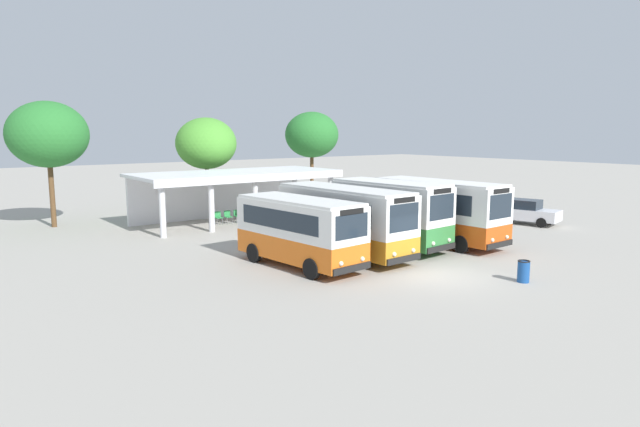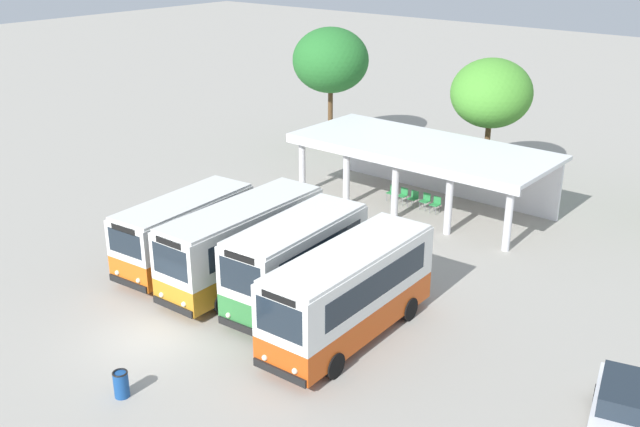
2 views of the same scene
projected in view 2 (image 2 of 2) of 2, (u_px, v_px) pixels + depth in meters
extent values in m
plane|color=#A39E93|center=(151.00, 340.00, 26.36)|extent=(180.00, 180.00, 0.00)
cylinder|color=black|center=(171.00, 280.00, 29.80)|extent=(0.29, 0.92, 0.90)
cylinder|color=black|center=(134.00, 267.00, 30.94)|extent=(0.29, 0.92, 0.90)
cylinder|color=black|center=(237.00, 246.00, 32.93)|extent=(0.29, 0.92, 0.90)
cylinder|color=black|center=(201.00, 236.00, 34.07)|extent=(0.29, 0.92, 0.90)
cube|color=orange|center=(186.00, 247.00, 31.77)|extent=(2.79, 6.77, 1.07)
cube|color=silver|center=(184.00, 219.00, 31.29)|extent=(2.79, 6.77, 1.53)
cube|color=silver|center=(183.00, 201.00, 30.99)|extent=(2.71, 6.56, 0.12)
cube|color=black|center=(128.00, 283.00, 29.36)|extent=(2.14, 0.28, 0.28)
cube|color=#1E2833|center=(125.00, 243.00, 28.76)|extent=(1.84, 0.20, 0.99)
cube|color=black|center=(123.00, 229.00, 28.54)|extent=(1.35, 0.16, 0.24)
cube|color=#1E2833|center=(205.00, 223.00, 30.76)|extent=(0.48, 5.27, 0.84)
cube|color=#1E2833|center=(167.00, 212.00, 31.94)|extent=(0.48, 5.27, 0.84)
sphere|color=#EAEACC|center=(138.00, 280.00, 28.93)|extent=(0.20, 0.20, 0.20)
sphere|color=#EAEACC|center=(117.00, 273.00, 29.58)|extent=(0.20, 0.20, 0.20)
cylinder|color=black|center=(222.00, 301.00, 28.12)|extent=(0.25, 0.91, 0.90)
cylinder|color=black|center=(184.00, 286.00, 29.32)|extent=(0.25, 0.91, 0.90)
cylinder|color=black|center=(301.00, 259.00, 31.70)|extent=(0.25, 0.91, 0.90)
cylinder|color=black|center=(264.00, 247.00, 32.91)|extent=(0.25, 0.91, 0.90)
cube|color=orange|center=(244.00, 262.00, 30.35)|extent=(2.52, 7.90, 1.00)
cube|color=silver|center=(243.00, 231.00, 29.83)|extent=(2.52, 7.90, 1.87)
cube|color=silver|center=(242.00, 208.00, 29.46)|extent=(2.45, 7.67, 0.12)
cube|color=black|center=(173.00, 307.00, 27.57)|extent=(2.13, 0.18, 0.28)
cube|color=#1E2833|center=(170.00, 262.00, 26.93)|extent=(1.83, 0.12, 1.21)
cube|color=black|center=(169.00, 243.00, 26.65)|extent=(1.34, 0.10, 0.24)
cube|color=#1E2833|center=(265.00, 235.00, 29.26)|extent=(0.27, 6.26, 1.03)
cube|color=#1E2833|center=(225.00, 222.00, 30.51)|extent=(0.27, 6.26, 1.03)
sphere|color=#EAEACC|center=(184.00, 304.00, 27.12)|extent=(0.20, 0.20, 0.20)
sphere|color=#EAEACC|center=(162.00, 295.00, 27.81)|extent=(0.20, 0.20, 0.20)
cylinder|color=black|center=(288.00, 324.00, 26.52)|extent=(0.28, 0.91, 0.90)
cylinder|color=black|center=(242.00, 307.00, 27.70)|extent=(0.28, 0.91, 0.90)
cylinder|color=black|center=(349.00, 283.00, 29.59)|extent=(0.28, 0.91, 0.90)
cylinder|color=black|center=(305.00, 269.00, 30.76)|extent=(0.28, 0.91, 0.90)
cube|color=#337F3D|center=(297.00, 283.00, 28.46)|extent=(2.75, 6.67, 1.15)
cube|color=white|center=(297.00, 248.00, 27.90)|extent=(2.75, 6.67, 1.86)
cube|color=white|center=(296.00, 224.00, 27.54)|extent=(2.67, 6.47, 0.12)
cube|color=black|center=(242.00, 328.00, 26.12)|extent=(2.17, 0.26, 0.28)
cube|color=#1E2833|center=(240.00, 277.00, 25.43)|extent=(1.87, 0.18, 1.21)
cube|color=black|center=(239.00, 258.00, 25.15)|extent=(1.37, 0.15, 0.24)
cube|color=#1E2833|center=(322.00, 253.00, 27.35)|extent=(0.41, 5.20, 1.02)
cube|color=#1E2833|center=(275.00, 239.00, 28.57)|extent=(0.41, 5.20, 1.02)
sphere|color=#EAEACC|center=(255.00, 325.00, 25.68)|extent=(0.20, 0.20, 0.20)
sphere|color=#EAEACC|center=(228.00, 315.00, 26.35)|extent=(0.20, 0.20, 0.20)
cylinder|color=black|center=(334.00, 365.00, 24.03)|extent=(0.25, 0.91, 0.90)
cylinder|color=black|center=(283.00, 344.00, 25.27)|extent=(0.25, 0.91, 0.90)
cylinder|color=black|center=(409.00, 309.00, 27.56)|extent=(0.25, 0.91, 0.90)
cylinder|color=black|center=(361.00, 292.00, 28.80)|extent=(0.25, 0.91, 0.90)
cube|color=#D14C14|center=(349.00, 314.00, 26.24)|extent=(2.59, 7.78, 1.07)
cube|color=white|center=(350.00, 278.00, 25.71)|extent=(2.59, 7.78, 1.86)
cube|color=white|center=(350.00, 252.00, 25.34)|extent=(2.51, 7.55, 0.12)
cube|color=black|center=(280.00, 373.00, 23.52)|extent=(2.18, 0.18, 0.28)
cube|color=#1E2833|center=(279.00, 320.00, 22.85)|extent=(1.88, 0.12, 1.21)
cube|color=black|center=(279.00, 298.00, 22.57)|extent=(1.38, 0.10, 0.24)
cube|color=#1E2833|center=(379.00, 284.00, 25.12)|extent=(0.28, 6.16, 1.02)
cube|color=#1E2833|center=(326.00, 267.00, 26.40)|extent=(0.28, 6.16, 1.02)
sphere|color=#EAEACC|center=(295.00, 371.00, 23.05)|extent=(0.20, 0.20, 0.20)
sphere|color=#EAEACC|center=(265.00, 358.00, 23.77)|extent=(0.20, 0.20, 0.20)
cylinder|color=black|center=(597.00, 395.00, 22.75)|extent=(0.33, 0.66, 0.64)
cube|color=silver|center=(624.00, 416.00, 21.19)|extent=(2.73, 4.54, 0.70)
cube|color=#1E2833|center=(628.00, 394.00, 21.13)|extent=(1.98, 2.50, 0.60)
cylinder|color=silver|center=(302.00, 165.00, 40.32)|extent=(0.36, 0.36, 3.20)
cylinder|color=silver|center=(346.00, 176.00, 38.50)|extent=(0.36, 0.36, 3.20)
cylinder|color=silver|center=(395.00, 189.00, 36.68)|extent=(0.36, 0.36, 3.20)
cylinder|color=silver|center=(449.00, 203.00, 34.86)|extent=(0.36, 0.36, 3.20)
cylinder|color=silver|center=(508.00, 218.00, 33.04)|extent=(0.36, 0.36, 3.20)
cube|color=white|center=(446.00, 166.00, 40.25)|extent=(13.10, 0.20, 3.20)
cube|color=white|center=(422.00, 146.00, 37.77)|extent=(13.60, 5.87, 0.20)
cube|color=white|center=(390.00, 163.00, 35.79)|extent=(13.60, 0.10, 0.28)
cylinder|color=slate|center=(392.00, 199.00, 39.35)|extent=(0.03, 0.03, 0.44)
cylinder|color=slate|center=(387.00, 197.00, 39.57)|extent=(0.03, 0.03, 0.44)
cylinder|color=slate|center=(396.00, 197.00, 39.59)|extent=(0.03, 0.03, 0.44)
cylinder|color=slate|center=(391.00, 195.00, 39.81)|extent=(0.03, 0.03, 0.44)
cube|color=#2D8C47|center=(392.00, 193.00, 39.49)|extent=(0.46, 0.46, 0.04)
cube|color=#2D8C47|center=(394.00, 188.00, 39.55)|extent=(0.44, 0.06, 0.40)
cylinder|color=slate|center=(403.00, 202.00, 38.93)|extent=(0.03, 0.03, 0.44)
cylinder|color=slate|center=(397.00, 200.00, 39.15)|extent=(0.03, 0.03, 0.44)
cylinder|color=slate|center=(407.00, 200.00, 39.17)|extent=(0.03, 0.03, 0.44)
cylinder|color=slate|center=(401.00, 198.00, 39.39)|extent=(0.03, 0.03, 0.44)
cube|color=#2D8C47|center=(402.00, 196.00, 39.07)|extent=(0.46, 0.46, 0.04)
cube|color=#2D8C47|center=(404.00, 191.00, 39.13)|extent=(0.44, 0.06, 0.40)
cylinder|color=slate|center=(413.00, 205.00, 38.49)|extent=(0.03, 0.03, 0.44)
cylinder|color=slate|center=(408.00, 203.00, 38.71)|extent=(0.03, 0.03, 0.44)
cylinder|color=slate|center=(417.00, 203.00, 38.74)|extent=(0.03, 0.03, 0.44)
cylinder|color=slate|center=(412.00, 201.00, 38.96)|extent=(0.03, 0.03, 0.44)
cube|color=#2D8C47|center=(413.00, 199.00, 38.64)|extent=(0.46, 0.46, 0.04)
cube|color=#2D8C47|center=(415.00, 194.00, 38.70)|extent=(0.44, 0.06, 0.40)
cylinder|color=slate|center=(425.00, 207.00, 38.14)|extent=(0.03, 0.03, 0.44)
cylinder|color=slate|center=(420.00, 206.00, 38.36)|extent=(0.03, 0.03, 0.44)
cylinder|color=slate|center=(429.00, 205.00, 38.39)|extent=(0.03, 0.03, 0.44)
cylinder|color=slate|center=(423.00, 204.00, 38.61)|extent=(0.03, 0.03, 0.44)
cube|color=#2D8C47|center=(425.00, 201.00, 38.29)|extent=(0.46, 0.46, 0.04)
cube|color=#2D8C47|center=(427.00, 197.00, 38.35)|extent=(0.44, 0.06, 0.40)
cylinder|color=slate|center=(436.00, 211.00, 37.66)|extent=(0.03, 0.03, 0.44)
cylinder|color=slate|center=(430.00, 209.00, 37.88)|extent=(0.03, 0.03, 0.44)
cylinder|color=slate|center=(439.00, 209.00, 37.90)|extent=(0.03, 0.03, 0.44)
cylinder|color=slate|center=(434.00, 207.00, 38.12)|extent=(0.03, 0.03, 0.44)
cube|color=#2D8C47|center=(435.00, 205.00, 37.80)|extent=(0.46, 0.46, 0.04)
cube|color=#2D8C47|center=(437.00, 200.00, 37.87)|extent=(0.44, 0.06, 0.40)
cylinder|color=brown|center=(486.00, 152.00, 42.18)|extent=(0.32, 0.32, 3.45)
ellipsoid|color=#4C9933|center=(491.00, 93.00, 40.92)|extent=(4.57, 4.57, 3.88)
cylinder|color=brown|center=(330.00, 119.00, 48.19)|extent=(0.32, 0.32, 4.05)
ellipsoid|color=#28722D|center=(331.00, 60.00, 46.77)|extent=(4.89, 4.89, 4.15)
cylinder|color=#19478C|center=(121.00, 385.00, 23.06)|extent=(0.48, 0.48, 0.85)
torus|color=black|center=(120.00, 373.00, 22.90)|extent=(0.49, 0.49, 0.06)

